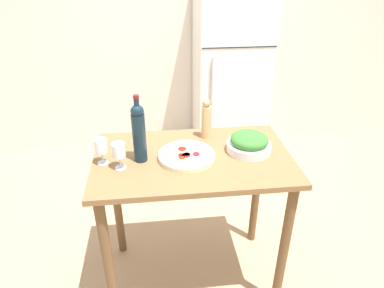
{
  "coord_description": "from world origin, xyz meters",
  "views": [
    {
      "loc": [
        -0.19,
        -1.63,
        1.93
      ],
      "look_at": [
        0.0,
        0.03,
        1.01
      ],
      "focal_mm": 32.0,
      "sensor_mm": 36.0,
      "label": 1
    }
  ],
  "objects": [
    {
      "name": "wine_glass_far",
      "position": [
        -0.49,
        -0.02,
        1.05
      ],
      "size": [
        0.07,
        0.07,
        0.15
      ],
      "color": "silver",
      "rests_on": "prep_counter"
    },
    {
      "name": "pepper_mill",
      "position": [
        0.11,
        0.22,
        1.07
      ],
      "size": [
        0.06,
        0.06,
        0.25
      ],
      "color": "tan",
      "rests_on": "prep_counter"
    },
    {
      "name": "wine_bottle",
      "position": [
        -0.29,
        -0.01,
        1.12
      ],
      "size": [
        0.07,
        0.07,
        0.38
      ],
      "color": "#142833",
      "rests_on": "prep_counter"
    },
    {
      "name": "ground_plane",
      "position": [
        0.0,
        0.0,
        0.0
      ],
      "size": [
        14.0,
        14.0,
        0.0
      ],
      "primitive_type": "plane",
      "color": "tan"
    },
    {
      "name": "prep_counter",
      "position": [
        0.0,
        0.0,
        0.78
      ],
      "size": [
        1.11,
        0.68,
        0.95
      ],
      "color": "brown",
      "rests_on": "ground_plane"
    },
    {
      "name": "refrigerator",
      "position": [
        0.56,
        1.59,
        0.86
      ],
      "size": [
        0.67,
        0.66,
        1.72
      ],
      "color": "white",
      "rests_on": "ground_plane"
    },
    {
      "name": "wine_glass_near",
      "position": [
        -0.39,
        -0.08,
        1.05
      ],
      "size": [
        0.07,
        0.07,
        0.15
      ],
      "color": "silver",
      "rests_on": "prep_counter"
    },
    {
      "name": "salad_bowl",
      "position": [
        0.33,
        0.02,
        1.0
      ],
      "size": [
        0.25,
        0.25,
        0.12
      ],
      "color": "white",
      "rests_on": "prep_counter"
    },
    {
      "name": "wall_back",
      "position": [
        0.0,
        1.96,
        1.3
      ],
      "size": [
        6.4,
        0.06,
        2.6
      ],
      "color": "silver",
      "rests_on": "ground_plane"
    },
    {
      "name": "homemade_pizza",
      "position": [
        -0.04,
        -0.02,
        0.96
      ],
      "size": [
        0.32,
        0.32,
        0.04
      ],
      "color": "beige",
      "rests_on": "prep_counter"
    }
  ]
}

